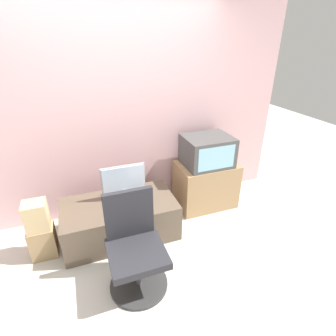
% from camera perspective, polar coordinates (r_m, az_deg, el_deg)
% --- Properties ---
extents(ground_plane, '(12.00, 12.00, 0.00)m').
position_cam_1_polar(ground_plane, '(2.78, -3.21, -22.63)').
color(ground_plane, beige).
extents(wall_back, '(4.40, 0.05, 2.60)m').
position_cam_1_polar(wall_back, '(3.21, -11.03, 11.67)').
color(wall_back, beige).
rests_on(wall_back, ground_plane).
extents(desk, '(1.27, 0.68, 0.44)m').
position_cam_1_polar(desk, '(3.14, -10.36, -10.83)').
color(desk, brown).
rests_on(desk, ground_plane).
extents(side_stand, '(0.77, 0.51, 0.62)m').
position_cam_1_polar(side_stand, '(3.60, 8.19, -3.55)').
color(side_stand, '#A37F56').
rests_on(side_stand, ground_plane).
extents(main_monitor, '(0.50, 0.18, 0.40)m').
position_cam_1_polar(main_monitor, '(3.00, -9.62, -2.88)').
color(main_monitor, '#B2B2B7').
rests_on(main_monitor, desk).
extents(keyboard, '(0.32, 0.12, 0.01)m').
position_cam_1_polar(keyboard, '(2.99, -8.18, -7.33)').
color(keyboard, '#2D2D2D').
rests_on(keyboard, desk).
extents(mouse, '(0.05, 0.04, 0.03)m').
position_cam_1_polar(mouse, '(3.04, -4.47, -6.27)').
color(mouse, silver).
rests_on(mouse, desk).
extents(crt_tv, '(0.59, 0.50, 0.38)m').
position_cam_1_polar(crt_tv, '(3.37, 8.52, 3.72)').
color(crt_tv, '#474747').
rests_on(crt_tv, side_stand).
extents(office_chair, '(0.54, 0.54, 0.92)m').
position_cam_1_polar(office_chair, '(2.49, -7.16, -17.27)').
color(office_chair, '#333333').
rests_on(office_chair, ground_plane).
extents(cardboard_box_lower, '(0.26, 0.22, 0.35)m').
position_cam_1_polar(cardboard_box_lower, '(3.16, -25.51, -14.19)').
color(cardboard_box_lower, '#A3845B').
rests_on(cardboard_box_lower, ground_plane).
extents(cardboard_box_upper, '(0.22, 0.20, 0.31)m').
position_cam_1_polar(cardboard_box_upper, '(2.97, -26.76, -9.30)').
color(cardboard_box_upper, '#D1B27F').
rests_on(cardboard_box_upper, cardboard_box_lower).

